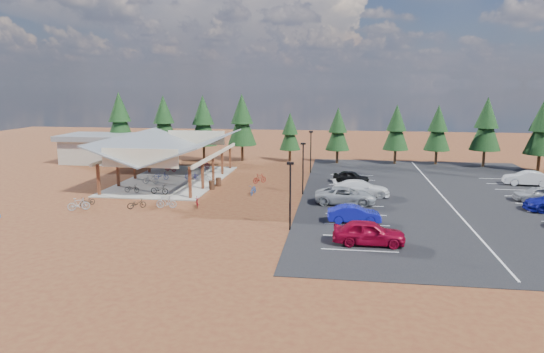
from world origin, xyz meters
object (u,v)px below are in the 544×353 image
at_px(lamp_post_0, 290,191).
at_px(car_4, 351,177).
at_px(bike_14, 253,190).
at_px(bike_11, 197,202).
at_px(bike_12, 137,204).
at_px(bike_15, 260,178).
at_px(bike_13, 166,202).
at_px(bike_9, 79,204).
at_px(bike_4, 159,189).
at_px(bike_6, 192,176).
at_px(bike_pavilion, 173,147).
at_px(trash_bin_0, 212,185).
at_px(bike_1, 151,179).
at_px(outbuilding, 103,148).
at_px(car_2, 346,196).
at_px(car_1, 354,214).
at_px(bike_8, 87,201).
at_px(car_8, 537,194).
at_px(bike_0, 132,188).
at_px(bike_2, 161,175).
at_px(car_9, 527,178).
at_px(bike_3, 170,168).
at_px(bike_7, 203,164).
at_px(lamp_post_2, 311,149).
at_px(trash_bin_1, 218,182).
at_px(bike_5, 204,177).
at_px(lamp_post_1, 303,165).
at_px(car_0, 369,232).
at_px(car_3, 361,188).

bearing_deg(lamp_post_0, car_4, 75.28).
bearing_deg(bike_14, bike_11, -121.38).
bearing_deg(bike_12, bike_15, -73.36).
bearing_deg(bike_13, bike_9, -80.95).
bearing_deg(bike_4, bike_6, 0.25).
distance_m(bike_pavilion, bike_4, 8.09).
relative_size(bike_pavilion, trash_bin_0, 21.56).
bearing_deg(bike_1, lamp_post_0, -140.54).
distance_m(outbuilding, car_2, 38.46).
relative_size(car_1, car_4, 1.06).
relative_size(bike_8, car_8, 0.38).
bearing_deg(bike_12, bike_0, -10.05).
distance_m(bike_11, car_8, 31.24).
bearing_deg(bike_2, car_9, -87.35).
height_order(outbuilding, bike_11, outbuilding).
relative_size(bike_3, bike_8, 1.07).
height_order(trash_bin_0, bike_13, bike_13).
height_order(bike_4, bike_7, bike_7).
xyz_separation_m(car_4, car_8, (16.91, -6.27, 0.04)).
xyz_separation_m(car_1, car_4, (0.04, 15.72, -0.02)).
height_order(lamp_post_2, bike_12, lamp_post_2).
bearing_deg(car_4, lamp_post_2, 50.04).
distance_m(bike_2, bike_12, 12.66).
relative_size(bike_9, car_4, 0.47).
relative_size(bike_0, bike_2, 0.93).
height_order(lamp_post_2, trash_bin_1, lamp_post_2).
distance_m(bike_5, bike_14, 8.23).
height_order(lamp_post_2, bike_7, lamp_post_2).
bearing_deg(car_9, bike_5, -77.99).
bearing_deg(bike_13, lamp_post_1, 117.07).
xyz_separation_m(bike_pavilion, bike_7, (1.22, 7.73, -3.18)).
distance_m(trash_bin_0, bike_15, 5.82).
bearing_deg(car_0, bike_7, 34.96).
bearing_deg(bike_6, car_3, -111.26).
bearing_deg(bike_5, bike_14, -129.81).
distance_m(bike_0, car_8, 38.63).
relative_size(bike_14, car_1, 0.43).
bearing_deg(car_3, bike_7, 51.82).
height_order(trash_bin_1, car_1, car_1).
bearing_deg(bike_14, car_2, -12.46).
bearing_deg(car_0, outbuilding, 48.11).
xyz_separation_m(bike_0, car_0, (22.49, -12.58, 0.35)).
distance_m(bike_2, bike_9, 13.95).
bearing_deg(bike_1, car_2, -115.43).
relative_size(lamp_post_0, bike_4, 2.81).
relative_size(bike_5, bike_12, 1.02).
distance_m(bike_13, car_2, 15.98).
xyz_separation_m(lamp_post_2, car_2, (4.15, -15.46, -2.17)).
bearing_deg(bike_13, car_1, 77.04).
xyz_separation_m(bike_4, bike_6, (0.80, 7.85, -0.07)).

